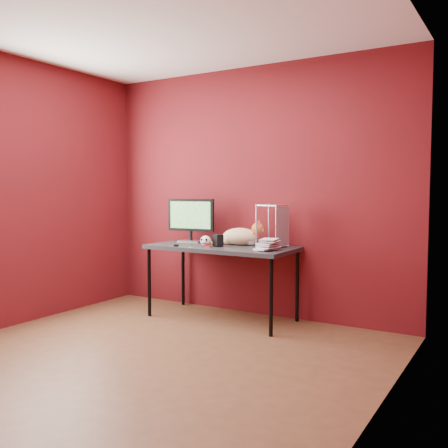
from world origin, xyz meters
The scene contains 11 objects.
room centered at (0.00, 0.00, 1.45)m, with size 3.52×3.52×2.61m.
desk centered at (-0.15, 1.37, 0.70)m, with size 1.50×0.70×0.75m.
monitor centered at (-0.62, 1.50, 1.01)m, with size 0.54×0.20×0.47m.
cat centered at (-0.01, 1.52, 0.84)m, with size 0.54×0.27×0.26m.
skull_mug centered at (-0.26, 1.24, 0.81)m, with size 0.11×0.11×0.11m.
speaker centered at (-0.14, 1.29, 0.81)m, with size 0.11×0.11×0.12m.
book_stack centered at (0.35, 1.29, 1.36)m, with size 0.21×0.24×1.22m.
wire_rack centered at (0.33, 1.55, 0.96)m, with size 0.28×0.25×0.42m.
pocket_knife centered at (-0.21, 1.20, 0.76)m, with size 0.07×0.02×0.01m, color #B00D13.
black_gadget centered at (-0.51, 1.08, 0.76)m, with size 0.04×0.03×0.02m, color black.
washer centered at (-0.32, 1.08, 0.75)m, with size 0.05×0.05×0.00m, color silver.
Camera 1 is at (2.46, -2.92, 1.32)m, focal length 40.00 mm.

